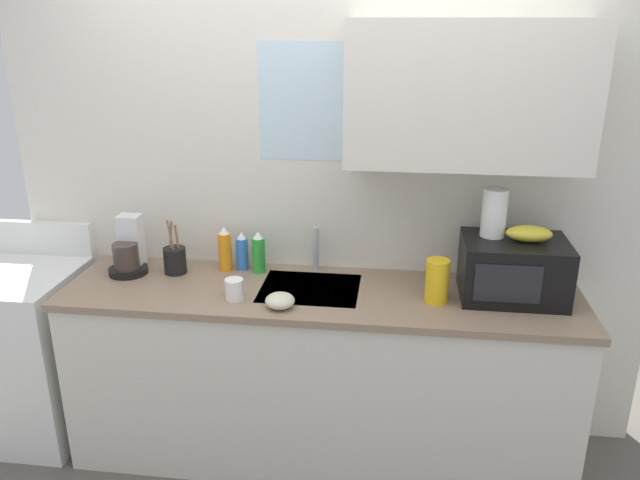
{
  "coord_description": "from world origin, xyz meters",
  "views": [
    {
      "loc": [
        0.34,
        -2.63,
        2.11
      ],
      "look_at": [
        0.0,
        0.0,
        1.15
      ],
      "focal_mm": 35.02,
      "sensor_mm": 36.0,
      "label": 1
    }
  ],
  "objects_px": {
    "dish_soap_bottle_green": "(259,253)",
    "mug_white": "(234,289)",
    "banana_bunch": "(529,234)",
    "utensil_crock": "(175,259)",
    "paper_towel_roll": "(494,213)",
    "dish_soap_bottle_orange": "(225,250)",
    "stove_range": "(25,352)",
    "dish_soap_bottle_blue": "(242,252)",
    "coffee_maker": "(129,252)",
    "cereal_canister": "(437,281)",
    "small_bowl": "(280,301)",
    "microwave": "(513,269)"
  },
  "relations": [
    {
      "from": "stove_range",
      "to": "cereal_canister",
      "type": "xyz_separation_m",
      "value": [
        2.08,
        -0.05,
        0.54
      ]
    },
    {
      "from": "stove_range",
      "to": "dish_soap_bottle_blue",
      "type": "height_order",
      "value": "dish_soap_bottle_blue"
    },
    {
      "from": "microwave",
      "to": "small_bowl",
      "type": "relative_size",
      "value": 3.54
    },
    {
      "from": "paper_towel_roll",
      "to": "mug_white",
      "type": "xyz_separation_m",
      "value": [
        -1.14,
        -0.24,
        -0.33
      ]
    },
    {
      "from": "mug_white",
      "to": "utensil_crock",
      "type": "height_order",
      "value": "utensil_crock"
    },
    {
      "from": "utensil_crock",
      "to": "paper_towel_roll",
      "type": "bearing_deg",
      "value": -0.75
    },
    {
      "from": "paper_towel_roll",
      "to": "coffee_maker",
      "type": "distance_m",
      "value": 1.76
    },
    {
      "from": "paper_towel_roll",
      "to": "dish_soap_bottle_orange",
      "type": "bearing_deg",
      "value": 176.17
    },
    {
      "from": "banana_bunch",
      "to": "dish_soap_bottle_green",
      "type": "height_order",
      "value": "banana_bunch"
    },
    {
      "from": "cereal_canister",
      "to": "small_bowl",
      "type": "height_order",
      "value": "cereal_canister"
    },
    {
      "from": "dish_soap_bottle_green",
      "to": "small_bowl",
      "type": "bearing_deg",
      "value": -64.93
    },
    {
      "from": "stove_range",
      "to": "cereal_canister",
      "type": "relative_size",
      "value": 5.44
    },
    {
      "from": "microwave",
      "to": "utensil_crock",
      "type": "bearing_deg",
      "value": 177.46
    },
    {
      "from": "coffee_maker",
      "to": "dish_soap_bottle_orange",
      "type": "bearing_deg",
      "value": 9.31
    },
    {
      "from": "stove_range",
      "to": "coffee_maker",
      "type": "bearing_deg",
      "value": 10.24
    },
    {
      "from": "microwave",
      "to": "dish_soap_bottle_green",
      "type": "xyz_separation_m",
      "value": [
        -1.2,
        0.14,
        -0.04
      ]
    },
    {
      "from": "stove_range",
      "to": "microwave",
      "type": "xyz_separation_m",
      "value": [
        2.42,
        0.04,
        0.58
      ]
    },
    {
      "from": "dish_soap_bottle_green",
      "to": "mug_white",
      "type": "relative_size",
      "value": 2.24
    },
    {
      "from": "mug_white",
      "to": "small_bowl",
      "type": "height_order",
      "value": "mug_white"
    },
    {
      "from": "mug_white",
      "to": "small_bowl",
      "type": "bearing_deg",
      "value": -15.26
    },
    {
      "from": "dish_soap_bottle_orange",
      "to": "cereal_canister",
      "type": "bearing_deg",
      "value": -12.84
    },
    {
      "from": "coffee_maker",
      "to": "small_bowl",
      "type": "xyz_separation_m",
      "value": [
        0.82,
        -0.31,
        -0.07
      ]
    },
    {
      "from": "utensil_crock",
      "to": "small_bowl",
      "type": "xyz_separation_m",
      "value": [
        0.59,
        -0.32,
        -0.04
      ]
    },
    {
      "from": "paper_towel_roll",
      "to": "banana_bunch",
      "type": "bearing_deg",
      "value": -18.43
    },
    {
      "from": "paper_towel_roll",
      "to": "dish_soap_bottle_green",
      "type": "distance_m",
      "value": 1.14
    },
    {
      "from": "dish_soap_bottle_orange",
      "to": "microwave",
      "type": "bearing_deg",
      "value": -5.69
    },
    {
      "from": "microwave",
      "to": "mug_white",
      "type": "distance_m",
      "value": 1.26
    },
    {
      "from": "cereal_canister",
      "to": "utensil_crock",
      "type": "bearing_deg",
      "value": 172.38
    },
    {
      "from": "coffee_maker",
      "to": "small_bowl",
      "type": "bearing_deg",
      "value": -20.63
    },
    {
      "from": "small_bowl",
      "to": "coffee_maker",
      "type": "bearing_deg",
      "value": 159.37
    },
    {
      "from": "dish_soap_bottle_orange",
      "to": "utensil_crock",
      "type": "bearing_deg",
      "value": -164.65
    },
    {
      "from": "banana_bunch",
      "to": "dish_soap_bottle_orange",
      "type": "height_order",
      "value": "banana_bunch"
    },
    {
      "from": "cereal_canister",
      "to": "stove_range",
      "type": "bearing_deg",
      "value": 178.53
    },
    {
      "from": "banana_bunch",
      "to": "cereal_canister",
      "type": "height_order",
      "value": "banana_bunch"
    },
    {
      "from": "banana_bunch",
      "to": "dish_soap_bottle_blue",
      "type": "distance_m",
      "value": 1.37
    },
    {
      "from": "banana_bunch",
      "to": "mug_white",
      "type": "relative_size",
      "value": 2.11
    },
    {
      "from": "paper_towel_roll",
      "to": "dish_soap_bottle_orange",
      "type": "distance_m",
      "value": 1.3
    },
    {
      "from": "dish_soap_bottle_orange",
      "to": "small_bowl",
      "type": "distance_m",
      "value": 0.53
    },
    {
      "from": "dish_soap_bottle_green",
      "to": "small_bowl",
      "type": "distance_m",
      "value": 0.43
    },
    {
      "from": "cereal_canister",
      "to": "small_bowl",
      "type": "bearing_deg",
      "value": -167.57
    },
    {
      "from": "microwave",
      "to": "mug_white",
      "type": "relative_size",
      "value": 4.84
    },
    {
      "from": "stove_range",
      "to": "dish_soap_bottle_blue",
      "type": "xyz_separation_m",
      "value": [
        1.13,
        0.21,
        0.53
      ]
    },
    {
      "from": "dish_soap_bottle_orange",
      "to": "cereal_canister",
      "type": "xyz_separation_m",
      "value": [
        1.03,
        -0.24,
        -0.01
      ]
    },
    {
      "from": "paper_towel_roll",
      "to": "dish_soap_bottle_green",
      "type": "height_order",
      "value": "paper_towel_roll"
    },
    {
      "from": "mug_white",
      "to": "banana_bunch",
      "type": "bearing_deg",
      "value": 8.38
    },
    {
      "from": "paper_towel_roll",
      "to": "mug_white",
      "type": "bearing_deg",
      "value": -168.12
    },
    {
      "from": "banana_bunch",
      "to": "utensil_crock",
      "type": "relative_size",
      "value": 0.7
    },
    {
      "from": "small_bowl",
      "to": "microwave",
      "type": "bearing_deg",
      "value": 13.69
    },
    {
      "from": "banana_bunch",
      "to": "dish_soap_bottle_orange",
      "type": "distance_m",
      "value": 1.44
    },
    {
      "from": "dish_soap_bottle_blue",
      "to": "small_bowl",
      "type": "bearing_deg",
      "value": -56.73
    }
  ]
}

